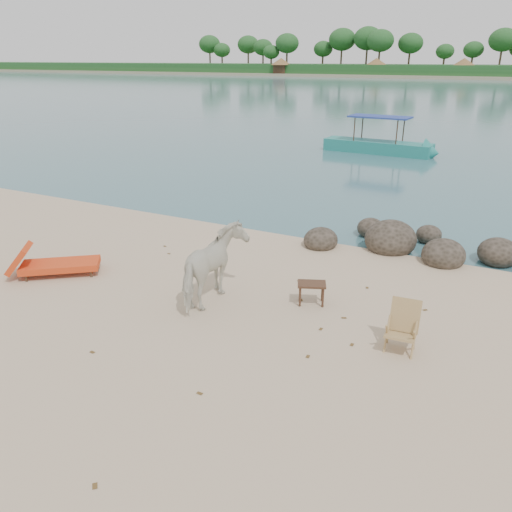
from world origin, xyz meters
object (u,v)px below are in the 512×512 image
(cow, at_px, (214,268))
(side_table, at_px, (311,295))
(boulders, at_px, (417,246))
(deck_chair, at_px, (401,330))
(boat_near, at_px, (380,122))
(lounge_chair, at_px, (60,262))

(cow, bearing_deg, side_table, -161.06)
(side_table, bearing_deg, cow, -178.60)
(boulders, distance_m, side_table, 4.26)
(cow, relative_size, deck_chair, 2.14)
(deck_chair, bearing_deg, side_table, 149.82)
(boulders, bearing_deg, boat_near, 108.21)
(side_table, relative_size, boat_near, 0.09)
(side_table, xyz_separation_m, boat_near, (-3.37, 18.47, 1.33))
(deck_chair, height_order, boat_near, boat_near)
(deck_chair, bearing_deg, boulders, 92.63)
(side_table, bearing_deg, boulders, 48.62)
(boulders, height_order, boat_near, boat_near)
(boulders, bearing_deg, side_table, -109.01)
(deck_chair, xyz_separation_m, boat_near, (-5.36, 19.44, 1.13))
(boulders, xyz_separation_m, side_table, (-1.39, -4.03, 0.04))
(boat_near, bearing_deg, cow, -81.44)
(lounge_chair, relative_size, deck_chair, 2.53)
(boulders, height_order, deck_chair, deck_chair)
(boulders, distance_m, lounge_chair, 8.88)
(boulders, height_order, side_table, boulders)
(lounge_chair, xyz_separation_m, deck_chair, (7.76, 0.28, 0.10))
(side_table, height_order, deck_chair, deck_chair)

